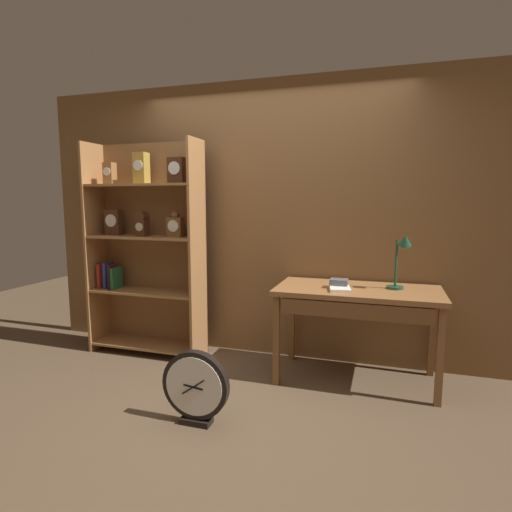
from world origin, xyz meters
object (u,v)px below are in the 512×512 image
desk_lamp (401,256)px  round_clock_large (196,387)px  bookshelf (146,247)px  open_repair_manual (340,289)px  toolbox_small (339,284)px  workbench (357,300)px

desk_lamp → round_clock_large: desk_lamp is taller
bookshelf → open_repair_manual: (1.89, -0.19, -0.25)m
toolbox_small → workbench: bearing=2.0°
round_clock_large → open_repair_manual: bearing=47.6°
bookshelf → workbench: 2.05m
bookshelf → toolbox_small: (1.87, -0.10, -0.23)m
bookshelf → toolbox_small: size_ratio=14.31×
desk_lamp → open_repair_manual: size_ratio=2.08×
workbench → toolbox_small: (-0.15, -0.01, 0.13)m
bookshelf → open_repair_manual: bookshelf is taller
desk_lamp → round_clock_large: size_ratio=0.90×
workbench → round_clock_large: 1.47m
bookshelf → desk_lamp: bearing=-0.7°
desk_lamp → open_repair_manual: (-0.46, -0.16, -0.26)m
bookshelf → round_clock_large: size_ratio=4.03×
workbench → open_repair_manual: size_ratio=6.00×
workbench → desk_lamp: bearing=12.1°
toolbox_small → round_clock_large: 1.41m
workbench → open_repair_manual: bearing=-145.1°
desk_lamp → open_repair_manual: bearing=-160.5°
workbench → desk_lamp: size_ratio=2.88×
desk_lamp → open_repair_manual: 0.55m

